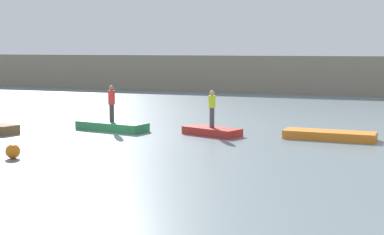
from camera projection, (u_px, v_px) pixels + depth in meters
ground_plane at (98, 137)px, 25.82m from camera, size 120.00×120.00×0.00m
embankment_wall at (252, 74)px, 51.20m from camera, size 80.00×1.20×3.26m
rowboat_green at (112, 126)px, 27.94m from camera, size 3.74×1.82×0.41m
rowboat_red at (212, 131)px, 26.45m from camera, size 2.93×2.00×0.35m
rowboat_orange at (329, 135)px, 25.28m from camera, size 3.97×1.41×0.36m
person_red_shirt at (112, 102)px, 27.79m from camera, size 0.32×0.32×1.76m
person_hiviz_shirt at (212, 107)px, 26.32m from camera, size 0.32×0.32×1.69m
mooring_buoy at (13, 151)px, 20.90m from camera, size 0.53×0.53×0.53m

